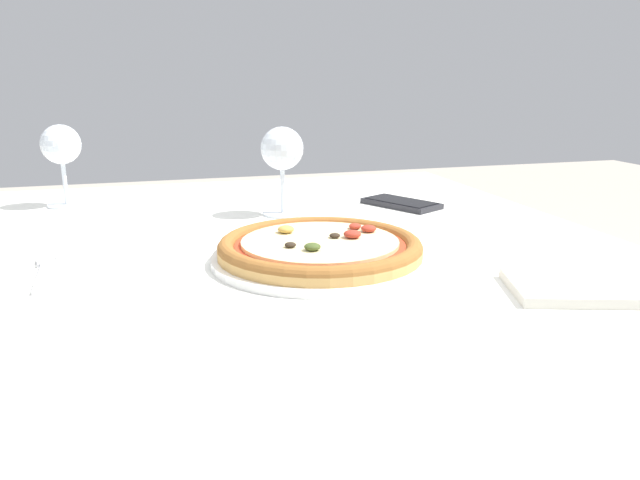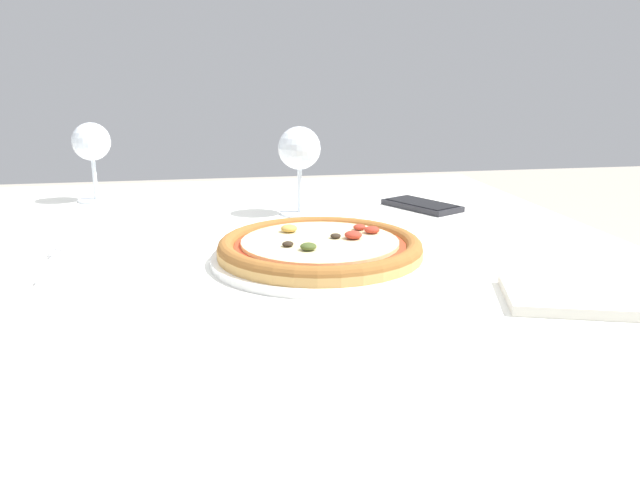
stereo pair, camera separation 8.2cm
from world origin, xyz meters
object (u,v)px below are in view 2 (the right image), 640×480
Objects in this scene: fork at (55,262)px; dining_table at (245,305)px; wine_glass_far_left at (299,152)px; wine_glass_far_right at (92,145)px; pizza_plate at (320,249)px; cell_phone at (422,205)px.

dining_table is at bearing 3.96° from fork.
fork is at bearing -146.72° from wine_glass_far_left.
fork is 0.43m from wine_glass_far_right.
wine_glass_far_right is (-0.37, 0.18, -0.00)m from wine_glass_far_left.
pizza_plate is 0.39m from cell_phone.
pizza_plate is 1.87× the size of wine_glass_far_left.
pizza_plate is 1.80× the size of cell_phone.
pizza_plate reaches higher than cell_phone.
dining_table is 0.42m from cell_phone.
wine_glass_far_left is at bearing -25.93° from wine_glass_far_right.
wine_glass_far_right reaches higher than pizza_plate.
wine_glass_far_left reaches higher than wine_glass_far_right.
fork reaches higher than dining_table.
fork is at bearing -157.44° from cell_phone.
wine_glass_far_left is 1.01× the size of wine_glass_far_right.
wine_glass_far_left is at bearing -177.93° from cell_phone.
dining_table is at bearing 144.23° from pizza_plate.
cell_phone is at bearing 33.62° from dining_table.
cell_phone is at bearing 2.07° from wine_glass_far_left.
wine_glass_far_right reaches higher than fork.
wine_glass_far_right is at bearing 127.23° from pizza_plate.
fork is 1.11× the size of wine_glass_far_right.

